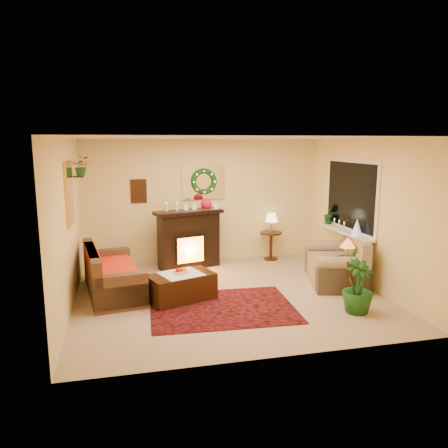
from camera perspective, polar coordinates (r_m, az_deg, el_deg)
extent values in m
plane|color=beige|center=(7.45, 0.62, -9.21)|extent=(5.00, 5.00, 0.00)
plane|color=white|center=(7.01, 0.66, 11.20)|extent=(5.00, 5.00, 0.00)
plane|color=#EFD88C|center=(9.29, -2.67, 3.01)|extent=(5.00, 5.00, 0.00)
plane|color=#EFD88C|center=(5.01, 6.80, -3.65)|extent=(5.00, 5.00, 0.00)
plane|color=#EFD88C|center=(6.97, -19.75, -0.17)|extent=(4.50, 4.50, 0.00)
plane|color=#EFD88C|center=(8.08, 18.13, 1.34)|extent=(4.50, 4.50, 0.00)
cube|color=maroon|center=(6.88, -0.22, -10.88)|extent=(2.28, 1.76, 0.01)
cube|color=brown|center=(7.63, -14.28, -5.69)|extent=(1.08, 1.96, 0.80)
cube|color=#BF3C1F|center=(7.80, -14.51, -5.15)|extent=(0.76, 1.23, 0.02)
cube|color=black|center=(8.91, -4.62, -2.25)|extent=(1.28, 0.69, 1.12)
sphere|color=red|center=(8.81, -2.34, 2.59)|extent=(0.22, 0.22, 0.22)
cylinder|color=white|center=(8.72, -7.52, 2.16)|extent=(0.06, 0.06, 0.18)
cylinder|color=white|center=(8.72, -6.14, 2.20)|extent=(0.05, 0.05, 0.16)
cube|color=white|center=(9.23, -2.67, 5.46)|extent=(0.92, 0.02, 0.72)
torus|color=#194719|center=(9.19, -2.63, 5.56)|extent=(0.55, 0.11, 0.55)
cube|color=#381E11|center=(9.10, -11.07, 4.25)|extent=(0.32, 0.03, 0.48)
cube|color=gold|center=(7.20, -19.55, 3.80)|extent=(0.03, 0.84, 1.00)
imported|color=#194719|center=(7.91, -18.06, 6.05)|extent=(0.33, 0.28, 0.36)
cube|color=gray|center=(8.24, 14.34, -4.55)|extent=(1.24, 1.69, 0.87)
cube|color=white|center=(8.51, 16.23, 3.59)|extent=(0.03, 1.86, 1.36)
cube|color=black|center=(8.50, 16.15, 3.59)|extent=(0.02, 1.70, 1.22)
cube|color=white|center=(8.56, 15.39, -0.93)|extent=(0.22, 1.86, 0.04)
cone|color=silver|center=(8.13, 16.97, -0.39)|extent=(0.19, 0.19, 0.29)
imported|color=#215424|center=(9.12, 13.62, 1.21)|extent=(0.30, 0.24, 0.54)
cylinder|color=black|center=(9.58, 6.15, -2.74)|extent=(0.49, 0.49, 0.62)
cone|color=#FFF4C2|center=(9.44, 6.24, 0.49)|extent=(0.27, 0.27, 0.42)
cube|color=black|center=(7.85, 15.96, -6.52)|extent=(0.60, 0.60, 0.58)
cone|color=orange|center=(7.73, 15.83, -3.12)|extent=(0.26, 0.26, 0.38)
cube|color=#462712|center=(7.18, -5.58, -8.27)|extent=(1.17, 0.89, 0.44)
cylinder|color=beige|center=(7.13, -5.66, -6.38)|extent=(0.25, 0.25, 0.06)
imported|color=#274A20|center=(6.87, 17.11, -7.48)|extent=(1.74, 1.74, 2.45)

